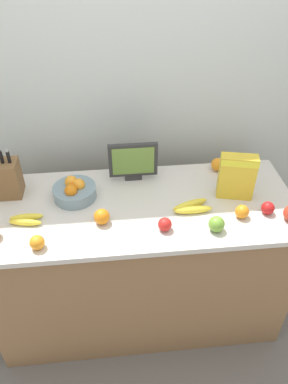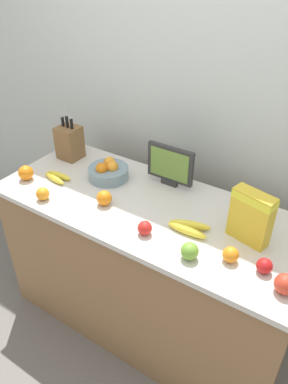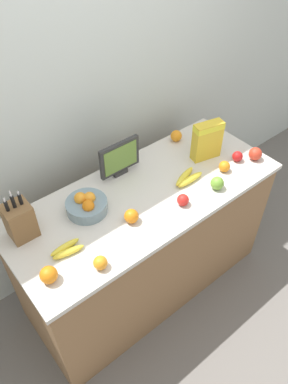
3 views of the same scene
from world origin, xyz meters
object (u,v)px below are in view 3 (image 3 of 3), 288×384
apple_by_knife_block (183,200)px  orange_front_left (131,216)px  knife_block (20,221)px  banana_bunch_right (67,250)px  cereal_box (207,139)px  apple_rear (217,183)px  orange_mid_left (176,136)px  small_monitor (120,158)px  orange_near_bowl (224,166)px  banana_bunch_left (187,178)px  orange_front_center (49,275)px  apple_middle (237,156)px  apple_near_bananas (255,154)px  orange_back_center (100,263)px  fruit_bowl (87,205)px

apple_by_knife_block → orange_front_left: (-0.30, 0.08, 0.01)m
knife_block → banana_bunch_right: knife_block is taller
cereal_box → apple_by_knife_block: bearing=-138.1°
apple_rear → orange_mid_left: bearing=74.7°
small_monitor → orange_near_bowl: size_ratio=3.90×
orange_front_left → orange_near_bowl: (0.70, -0.03, -0.00)m
cereal_box → apple_rear: bearing=-109.5°
knife_block → banana_bunch_left: knife_block is taller
small_monitor → banana_bunch_right: small_monitor is taller
orange_front_center → apple_middle: bearing=1.5°
apple_near_bananas → orange_front_center: bearing=179.1°
orange_front_left → cereal_box: bearing=11.3°
orange_back_center → orange_near_bowl: 1.00m
knife_block → orange_back_center: size_ratio=4.44×
orange_front_center → orange_mid_left: size_ratio=1.10×
cereal_box → apple_rear: (-0.16, -0.25, -0.10)m
apple_near_bananas → orange_near_bowl: size_ratio=1.20×
knife_block → apple_rear: size_ratio=3.94×
cereal_box → banana_bunch_right: cereal_box is taller
banana_bunch_right → apple_near_bananas: (1.31, -0.12, 0.02)m
orange_front_center → orange_mid_left: 1.28m
apple_rear → orange_front_center: 1.07m
orange_front_left → orange_front_center: (-0.52, -0.05, 0.00)m
knife_block → apple_rear: knife_block is taller
banana_bunch_right → apple_rear: bearing=-9.3°
orange_near_bowl → orange_front_center: 1.22m
knife_block → small_monitor: bearing=5.4°
knife_block → orange_back_center: knife_block is taller
banana_bunch_left → small_monitor: bearing=132.6°
apple_near_bananas → orange_back_center: apple_near_bananas is taller
fruit_bowl → apple_middle: fruit_bowl is taller
banana_bunch_right → orange_front_left: 0.38m
apple_by_knife_block → orange_mid_left: bearing=50.8°
apple_middle → apple_near_bananas: size_ratio=0.80×
banana_bunch_left → apple_near_bananas: apple_near_bananas is taller
apple_by_knife_block → orange_near_bowl: 0.40m
banana_bunch_left → apple_middle: (0.38, -0.06, 0.01)m
knife_block → small_monitor: (0.67, 0.06, 0.02)m
fruit_bowl → orange_front_center: fruit_bowl is taller
knife_block → apple_near_bananas: knife_block is taller
fruit_bowl → banana_bunch_left: 0.63m
banana_bunch_left → banana_bunch_right: bearing=-179.6°
knife_block → orange_mid_left: 1.18m
apple_by_knife_block → orange_back_center: orange_back_center is taller
apple_near_bananas → orange_mid_left: apple_near_bananas is taller
apple_middle → apple_rear: apple_rear is taller
orange_front_center → knife_block: bearing=84.6°
cereal_box → orange_front_left: size_ratio=3.20×
apple_middle → orange_front_left: 0.84m
cereal_box → apple_middle: cereal_box is taller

